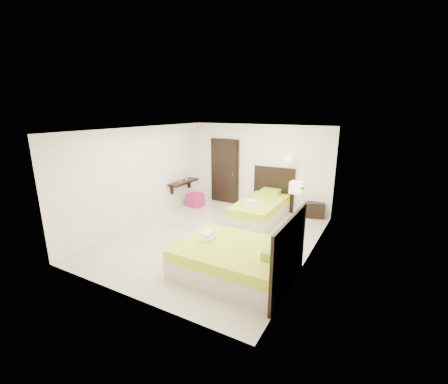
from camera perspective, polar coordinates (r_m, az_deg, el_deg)
The scene contains 7 objects.
floor at distance 7.42m, azimuth -1.82°, elevation -8.66°, with size 5.50×5.50×0.00m, color beige.
bed_single at distance 8.56m, azimuth 7.14°, elevation -3.11°, with size 1.30×2.16×1.78m.
bed_double at distance 5.77m, azimuth 2.72°, elevation -12.66°, with size 2.14×1.82×1.77m.
nightstand at distance 9.11m, azimuth 17.00°, elevation -3.17°, with size 0.51×0.45×0.45m, color black.
ottoman at distance 9.70m, azimuth -5.43°, elevation -1.51°, with size 0.42×0.42×0.42m, color #A7165D.
door at distance 9.91m, azimuth 0.13°, elevation 3.93°, with size 1.02×0.15×2.14m.
console_shelf at distance 9.53m, azimuth -7.74°, elevation 1.88°, with size 0.35×1.20×0.78m.
Camera 1 is at (3.48, -5.81, 3.03)m, focal length 24.00 mm.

